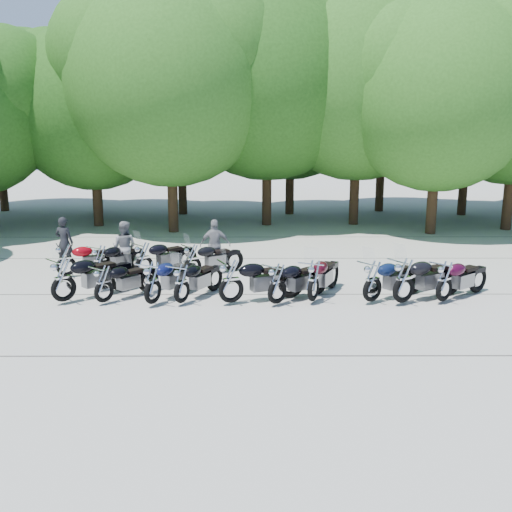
{
  "coord_description": "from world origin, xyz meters",
  "views": [
    {
      "loc": [
        -0.05,
        -14.56,
        4.72
      ],
      "look_at": [
        0.0,
        1.5,
        1.1
      ],
      "focal_mm": 42.0,
      "sensor_mm": 36.0,
      "label": 1
    }
  ],
  "objects_px": {
    "motorcycle_6": "(313,279)",
    "motorcycle_0": "(63,278)",
    "motorcycle_8": "(404,279)",
    "motorcycle_9": "(445,280)",
    "rider_1": "(124,247)",
    "motorcycle_10": "(66,259)",
    "motorcycle_13": "(192,259)",
    "motorcycle_7": "(373,280)",
    "motorcycle_11": "(100,261)",
    "motorcycle_12": "(144,258)",
    "motorcycle_2": "(152,282)",
    "rider_2": "(215,245)",
    "motorcycle_3": "(182,282)",
    "motorcycle_5": "(277,283)",
    "motorcycle_4": "(231,280)",
    "rider_0": "(64,242)",
    "motorcycle_1": "(103,283)"
  },
  "relations": [
    {
      "from": "motorcycle_5",
      "to": "motorcycle_12",
      "type": "bearing_deg",
      "value": 11.61
    },
    {
      "from": "motorcycle_2",
      "to": "motorcycle_9",
      "type": "xyz_separation_m",
      "value": [
        7.66,
        0.21,
        -0.02
      ]
    },
    {
      "from": "motorcycle_3",
      "to": "motorcycle_5",
      "type": "height_order",
      "value": "motorcycle_5"
    },
    {
      "from": "motorcycle_7",
      "to": "rider_0",
      "type": "relative_size",
      "value": 1.37
    },
    {
      "from": "motorcycle_4",
      "to": "rider_2",
      "type": "distance_m",
      "value": 3.82
    },
    {
      "from": "motorcycle_10",
      "to": "rider_1",
      "type": "bearing_deg",
      "value": -92.59
    },
    {
      "from": "motorcycle_1",
      "to": "rider_2",
      "type": "relative_size",
      "value": 1.24
    },
    {
      "from": "motorcycle_5",
      "to": "motorcycle_8",
      "type": "relative_size",
      "value": 0.9
    },
    {
      "from": "motorcycle_0",
      "to": "rider_1",
      "type": "bearing_deg",
      "value": -59.14
    },
    {
      "from": "motorcycle_13",
      "to": "rider_1",
      "type": "relative_size",
      "value": 1.24
    },
    {
      "from": "motorcycle_4",
      "to": "rider_2",
      "type": "relative_size",
      "value": 1.45
    },
    {
      "from": "motorcycle_6",
      "to": "motorcycle_0",
      "type": "bearing_deg",
      "value": 25.23
    },
    {
      "from": "motorcycle_5",
      "to": "motorcycle_7",
      "type": "height_order",
      "value": "motorcycle_7"
    },
    {
      "from": "motorcycle_6",
      "to": "motorcycle_11",
      "type": "height_order",
      "value": "motorcycle_6"
    },
    {
      "from": "motorcycle_8",
      "to": "motorcycle_11",
      "type": "bearing_deg",
      "value": 41.43
    },
    {
      "from": "motorcycle_0",
      "to": "motorcycle_7",
      "type": "bearing_deg",
      "value": -134.23
    },
    {
      "from": "motorcycle_0",
      "to": "motorcycle_3",
      "type": "height_order",
      "value": "motorcycle_0"
    },
    {
      "from": "motorcycle_3",
      "to": "motorcycle_12",
      "type": "height_order",
      "value": "motorcycle_12"
    },
    {
      "from": "motorcycle_7",
      "to": "motorcycle_13",
      "type": "xyz_separation_m",
      "value": [
        -5.01,
        2.75,
        -0.07
      ]
    },
    {
      "from": "motorcycle_6",
      "to": "motorcycle_8",
      "type": "relative_size",
      "value": 0.93
    },
    {
      "from": "motorcycle_7",
      "to": "motorcycle_9",
      "type": "bearing_deg",
      "value": -125.07
    },
    {
      "from": "motorcycle_10",
      "to": "motorcycle_13",
      "type": "distance_m",
      "value": 3.89
    },
    {
      "from": "motorcycle_13",
      "to": "rider_1",
      "type": "distance_m",
      "value": 2.32
    },
    {
      "from": "motorcycle_0",
      "to": "motorcycle_6",
      "type": "distance_m",
      "value": 6.58
    },
    {
      "from": "motorcycle_1",
      "to": "motorcycle_2",
      "type": "relative_size",
      "value": 0.89
    },
    {
      "from": "rider_2",
      "to": "motorcycle_13",
      "type": "bearing_deg",
      "value": 53.11
    },
    {
      "from": "motorcycle_3",
      "to": "motorcycle_7",
      "type": "relative_size",
      "value": 0.94
    },
    {
      "from": "motorcycle_3",
      "to": "motorcycle_5",
      "type": "distance_m",
      "value": 2.5
    },
    {
      "from": "motorcycle_3",
      "to": "motorcycle_4",
      "type": "xyz_separation_m",
      "value": [
        1.3,
        -0.02,
        0.07
      ]
    },
    {
      "from": "motorcycle_0",
      "to": "motorcycle_8",
      "type": "xyz_separation_m",
      "value": [
        8.92,
        -0.14,
        0.01
      ]
    },
    {
      "from": "motorcycle_5",
      "to": "rider_2",
      "type": "bearing_deg",
      "value": -16.75
    },
    {
      "from": "motorcycle_13",
      "to": "motorcycle_12",
      "type": "bearing_deg",
      "value": 58.04
    },
    {
      "from": "motorcycle_9",
      "to": "rider_1",
      "type": "relative_size",
      "value": 1.36
    },
    {
      "from": "motorcycle_0",
      "to": "motorcycle_9",
      "type": "distance_m",
      "value": 10.03
    },
    {
      "from": "motorcycle_4",
      "to": "motorcycle_12",
      "type": "height_order",
      "value": "motorcycle_4"
    },
    {
      "from": "motorcycle_7",
      "to": "motorcycle_11",
      "type": "relative_size",
      "value": 1.1
    },
    {
      "from": "motorcycle_12",
      "to": "rider_1",
      "type": "height_order",
      "value": "rider_1"
    },
    {
      "from": "motorcycle_1",
      "to": "motorcycle_12",
      "type": "xyz_separation_m",
      "value": [
        0.56,
        2.73,
        0.04
      ]
    },
    {
      "from": "motorcycle_2",
      "to": "motorcycle_4",
      "type": "distance_m",
      "value": 2.04
    },
    {
      "from": "motorcycle_2",
      "to": "motorcycle_12",
      "type": "xyz_separation_m",
      "value": [
        -0.75,
        2.88,
        -0.03
      ]
    },
    {
      "from": "motorcycle_4",
      "to": "motorcycle_8",
      "type": "distance_m",
      "value": 4.5
    },
    {
      "from": "motorcycle_8",
      "to": "motorcycle_11",
      "type": "distance_m",
      "value": 8.97
    },
    {
      "from": "motorcycle_4",
      "to": "motorcycle_9",
      "type": "bearing_deg",
      "value": -111.48
    },
    {
      "from": "motorcycle_6",
      "to": "motorcycle_12",
      "type": "xyz_separation_m",
      "value": [
        -4.95,
        2.65,
        -0.02
      ]
    },
    {
      "from": "motorcycle_2",
      "to": "motorcycle_10",
      "type": "bearing_deg",
      "value": -15.79
    },
    {
      "from": "motorcycle_7",
      "to": "motorcycle_2",
      "type": "bearing_deg",
      "value": 55.64
    },
    {
      "from": "motorcycle_6",
      "to": "rider_0",
      "type": "bearing_deg",
      "value": -2.46
    },
    {
      "from": "motorcycle_0",
      "to": "motorcycle_13",
      "type": "height_order",
      "value": "motorcycle_0"
    },
    {
      "from": "motorcycle_8",
      "to": "rider_0",
      "type": "distance_m",
      "value": 10.98
    },
    {
      "from": "motorcycle_2",
      "to": "rider_2",
      "type": "xyz_separation_m",
      "value": [
        1.39,
        3.83,
        0.18
      ]
    }
  ]
}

